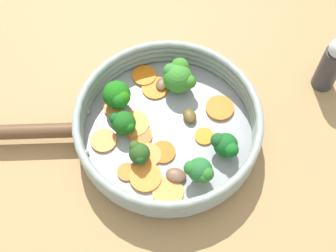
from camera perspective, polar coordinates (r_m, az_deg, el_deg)
The scene contains 29 objects.
ground_plane at distance 0.74m, azimuth -0.00°, elevation -1.19°, with size 4.00×4.00×0.00m, color #A17C4B.
skillet at distance 0.73m, azimuth -0.00°, elevation -0.88°, with size 0.27×0.27×0.02m, color #939699.
skillet_rim_wall at distance 0.71m, azimuth -0.00°, elevation 0.35°, with size 0.28×0.28×0.05m.
skillet_handle at distance 0.75m, azimuth -18.16°, elevation -0.68°, with size 0.02×0.02×0.20m, color brown.
skillet_rivet_left at distance 0.75m, azimuth -9.70°, elevation 1.73°, with size 0.01×0.01×0.01m, color #989A96.
skillet_rivet_right at distance 0.72m, azimuth -9.96°, elevation -3.23°, with size 0.01×0.01×0.01m, color #959A9B.
carrot_slice_0 at distance 0.75m, azimuth 6.32°, elevation 2.18°, with size 0.04×0.04×0.01m, color orange.
carrot_slice_1 at distance 0.77m, azimuth -1.58°, elevation 4.69°, with size 0.04×0.04×0.00m, color orange.
carrot_slice_2 at distance 0.69m, azimuth -2.75°, elevation -6.25°, with size 0.05×0.05×0.01m, color orange.
carrot_slice_3 at distance 0.75m, azimuth -6.77°, elevation 2.11°, with size 0.03×0.03×0.01m, color orange.
carrot_slice_4 at distance 0.68m, azimuth 0.01°, elevation -8.05°, with size 0.05×0.05×0.00m, color orange.
carrot_slice_5 at distance 0.71m, azimuth -0.33°, elevation -3.25°, with size 0.04×0.04×0.00m, color #E25D0F.
carrot_slice_6 at distance 0.71m, azimuth -2.39°, elevation -3.57°, with size 0.04×0.04×0.00m, color orange.
carrot_slice_7 at distance 0.72m, azimuth -3.33°, elevation -1.24°, with size 0.04×0.04×0.00m, color orange.
carrot_slice_8 at distance 0.70m, azimuth -5.03°, elevation -5.61°, with size 0.03×0.03×0.00m, color orange.
carrot_slice_9 at distance 0.72m, azimuth 4.46°, elevation -1.03°, with size 0.03×0.03×0.00m, color orange.
carrot_slice_10 at distance 0.72m, azimuth -7.85°, elevation -1.77°, with size 0.04×0.04×0.00m, color orange.
carrot_slice_11 at distance 0.73m, azimuth -4.15°, elevation 0.17°, with size 0.05×0.05×0.01m, color orange.
carrot_slice_12 at distance 0.78m, azimuth -2.91°, elevation 6.13°, with size 0.04×0.04×0.01m, color orange.
broccoli_floret_0 at distance 0.69m, azimuth 7.00°, elevation -2.35°, with size 0.04×0.04×0.04m.
broccoli_floret_1 at distance 0.74m, azimuth 1.45°, elevation 6.08°, with size 0.06×0.06×0.05m.
broccoli_floret_2 at distance 0.71m, azimuth -5.46°, elevation 0.34°, with size 0.04×0.04×0.04m.
broccoli_floret_3 at distance 0.69m, azimuth -3.55°, elevation -3.34°, with size 0.03×0.03×0.04m.
broccoli_floret_4 at distance 0.73m, azimuth -6.15°, elevation 3.65°, with size 0.05×0.05×0.05m.
broccoli_floret_5 at distance 0.67m, azimuth 3.90°, elevation -5.50°, with size 0.04×0.04×0.05m.
mushroom_piece_0 at distance 0.73m, azimuth 2.65°, elevation 1.23°, with size 0.03×0.02×0.01m, color brown.
mushroom_piece_1 at distance 0.69m, azimuth 0.98°, elevation -6.03°, with size 0.03×0.02×0.01m, color brown.
mushroom_piece_2 at distance 0.76m, azimuth -0.72°, elevation 5.13°, with size 0.03×0.02×0.01m, color brown.
salt_shaker at distance 0.79m, azimuth 19.30°, elevation 7.14°, with size 0.04×0.04×0.11m.
Camera 1 is at (0.33, 0.07, 0.66)m, focal length 50.00 mm.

